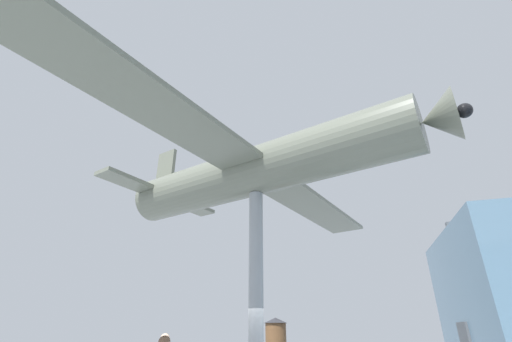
# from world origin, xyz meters

# --- Properties ---
(support_pylon_central) EXTENTS (0.51, 0.51, 6.64)m
(support_pylon_central) POSITION_xyz_m (0.00, 0.00, 3.32)
(support_pylon_central) COLOR #999EA3
(support_pylon_central) RESTS_ON ground_plane
(suspended_airplane) EXTENTS (20.15, 13.86, 3.49)m
(suspended_airplane) POSITION_xyz_m (0.05, 0.16, 7.63)
(suspended_airplane) COLOR slate
(suspended_airplane) RESTS_ON support_pylon_central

